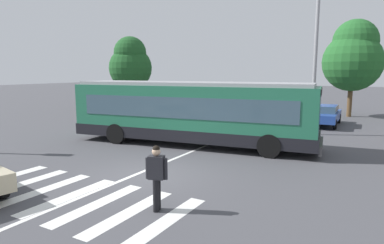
# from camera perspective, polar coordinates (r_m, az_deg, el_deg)

# --- Properties ---
(ground_plane) EXTENTS (160.00, 160.00, 0.00)m
(ground_plane) POSITION_cam_1_polar(r_m,az_deg,el_deg) (12.04, -7.83, -8.78)
(ground_plane) COLOR #47474C
(city_transit_bus) EXTENTS (12.21, 4.15, 3.06)m
(city_transit_bus) POSITION_cam_1_polar(r_m,az_deg,el_deg) (16.43, -0.15, 1.62)
(city_transit_bus) COLOR black
(city_transit_bus) RESTS_ON ground_plane
(pedestrian_crossing_street) EXTENTS (0.55, 0.38, 1.72)m
(pedestrian_crossing_street) POSITION_cam_1_polar(r_m,az_deg,el_deg) (8.78, -5.98, -8.74)
(pedestrian_crossing_street) COLOR black
(pedestrian_crossing_street) RESTS_ON ground_plane
(parked_car_red) EXTENTS (2.09, 4.60, 1.35)m
(parked_car_red) POSITION_cam_1_polar(r_m,az_deg,el_deg) (25.40, 9.57, 2.08)
(parked_car_red) COLOR black
(parked_car_red) RESTS_ON ground_plane
(parked_car_black) EXTENTS (2.14, 4.62, 1.35)m
(parked_car_black) POSITION_cam_1_polar(r_m,az_deg,el_deg) (25.03, 15.44, 1.80)
(parked_car_black) COLOR black
(parked_car_black) RESTS_ON ground_plane
(parked_car_blue) EXTENTS (1.98, 4.56, 1.35)m
(parked_car_blue) POSITION_cam_1_polar(r_m,az_deg,el_deg) (24.09, 21.31, 1.27)
(parked_car_blue) COLOR black
(parked_car_blue) RESTS_ON ground_plane
(twin_arm_street_lamp) EXTENTS (4.31, 0.32, 8.82)m
(twin_arm_street_lamp) POSITION_cam_1_polar(r_m,az_deg,el_deg) (20.26, 20.21, 13.29)
(twin_arm_street_lamp) COLOR #939399
(twin_arm_street_lamp) RESTS_ON ground_plane
(background_tree_left) EXTENTS (3.95, 3.95, 6.73)m
(background_tree_left) POSITION_cam_1_polar(r_m,az_deg,el_deg) (32.23, -10.32, 9.64)
(background_tree_left) COLOR brown
(background_tree_left) RESTS_ON ground_plane
(background_tree_right) EXTENTS (4.51, 4.51, 7.54)m
(background_tree_right) POSITION_cam_1_polar(r_m,az_deg,el_deg) (29.49, 25.50, 9.97)
(background_tree_right) COLOR brown
(background_tree_right) RESTS_ON ground_plane
(crosswalk_painted_stripes) EXTENTS (7.11, 3.28, 0.01)m
(crosswalk_painted_stripes) POSITION_cam_1_polar(r_m,az_deg,el_deg) (10.57, -19.92, -11.70)
(crosswalk_painted_stripes) COLOR silver
(crosswalk_painted_stripes) RESTS_ON ground_plane
(lane_center_line) EXTENTS (0.16, 24.00, 0.01)m
(lane_center_line) POSITION_cam_1_polar(r_m,az_deg,el_deg) (13.77, -3.76, -6.48)
(lane_center_line) COLOR silver
(lane_center_line) RESTS_ON ground_plane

